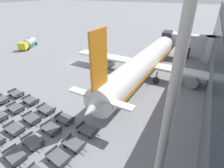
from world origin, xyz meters
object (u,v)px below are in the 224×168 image
(baggage_dolly_row_mid_a_col_c, at_px, (15,129))
(baggage_dolly_row_far_col_e, at_px, (87,130))
(baggage_dolly_row_mid_b_col_c, at_px, (32,118))
(baggage_dolly_row_far_col_b, at_px, (31,100))
(baggage_dolly_row_near_col_d, at_px, (15,156))
(baggage_dolly_row_far_col_a, at_px, (16,94))
(apron_light_mast, at_px, (176,79))
(airplane, at_px, (148,59))
(baggage_dolly_row_far_col_c, at_px, (46,109))
(baggage_dolly_row_mid_b_col_d, at_px, (51,128))
(fuel_tanker_primary, at_px, (29,44))
(baggage_dolly_row_mid_a_col_e, at_px, (59,157))
(baggage_dolly_row_mid_b_col_e, at_px, (74,144))
(baggage_dolly_row_mid_a_col_d, at_px, (33,142))
(baggage_dolly_row_mid_b_col_a, at_px, (2,100))
(baggage_dolly_row_far_col_d, at_px, (65,119))
(baggage_dolly_row_mid_b_col_b, at_px, (16,108))

(baggage_dolly_row_mid_a_col_c, distance_m, baggage_dolly_row_far_col_e, 9.56)
(baggage_dolly_row_mid_b_col_c, xyz_separation_m, baggage_dolly_row_far_col_b, (-3.96, 3.08, 0.00))
(baggage_dolly_row_near_col_d, xyz_separation_m, baggage_dolly_row_far_col_a, (-11.57, 8.62, 0.00))
(baggage_dolly_row_mid_a_col_c, relative_size, apron_light_mast, 0.15)
(airplane, height_order, baggage_dolly_row_far_col_c, airplane)
(baggage_dolly_row_mid_b_col_d, bearing_deg, airplane, 76.85)
(baggage_dolly_row_mid_b_col_d, xyz_separation_m, baggage_dolly_row_far_col_b, (-7.88, 3.30, 0.00))
(fuel_tanker_primary, distance_m, baggage_dolly_row_far_col_c, 38.31)
(baggage_dolly_row_mid_b_col_c, relative_size, baggage_dolly_row_far_col_c, 1.01)
(baggage_dolly_row_far_col_e, bearing_deg, baggage_dolly_row_mid_b_col_c, -167.80)
(baggage_dolly_row_mid_a_col_e, relative_size, baggage_dolly_row_mid_b_col_e, 1.01)
(baggage_dolly_row_far_col_e, xyz_separation_m, apron_light_mast, (9.90, -4.20, 11.62))
(airplane, bearing_deg, baggage_dolly_row_mid_b_col_e, -92.81)
(baggage_dolly_row_mid_a_col_c, xyz_separation_m, baggage_dolly_row_mid_b_col_c, (0.28, 2.51, 0.00))
(baggage_dolly_row_mid_a_col_d, height_order, baggage_dolly_row_mid_b_col_c, same)
(apron_light_mast, bearing_deg, baggage_dolly_row_near_col_d, -169.07)
(baggage_dolly_row_mid_b_col_a, xyz_separation_m, baggage_dolly_row_far_col_e, (16.69, 0.79, 0.00))
(baggage_dolly_row_mid_b_col_d, bearing_deg, baggage_dolly_row_near_col_d, -93.96)
(baggage_dolly_row_mid_b_col_a, bearing_deg, baggage_dolly_row_far_col_d, 5.14)
(baggage_dolly_row_mid_b_col_a, distance_m, apron_light_mast, 29.22)
(baggage_dolly_row_mid_a_col_d, height_order, baggage_dolly_row_mid_b_col_e, same)
(apron_light_mast, bearing_deg, fuel_tanker_primary, 150.87)
(baggage_dolly_row_near_col_d, relative_size, baggage_dolly_row_mid_b_col_c, 1.00)
(baggage_dolly_row_mid_a_col_d, xyz_separation_m, baggage_dolly_row_mid_b_col_e, (4.56, 2.06, 0.00))
(baggage_dolly_row_near_col_d, bearing_deg, baggage_dolly_row_mid_b_col_b, 143.53)
(fuel_tanker_primary, height_order, baggage_dolly_row_mid_b_col_e, fuel_tanker_primary)
(baggage_dolly_row_far_col_b, height_order, baggage_dolly_row_far_col_e, same)
(baggage_dolly_row_mid_b_col_d, height_order, baggage_dolly_row_mid_b_col_e, same)
(fuel_tanker_primary, bearing_deg, baggage_dolly_row_mid_b_col_e, -33.43)
(baggage_dolly_row_mid_a_col_e, relative_size, baggage_dolly_row_mid_b_col_c, 1.00)
(fuel_tanker_primary, distance_m, baggage_dolly_row_far_col_a, 31.41)
(baggage_dolly_row_far_col_c, height_order, baggage_dolly_row_far_col_e, same)
(baggage_dolly_row_far_col_c, bearing_deg, baggage_dolly_row_mid_a_col_d, -57.60)
(fuel_tanker_primary, xyz_separation_m, baggage_dolly_row_far_col_a, (22.87, -21.52, -0.72))
(baggage_dolly_row_mid_b_col_d, height_order, baggage_dolly_row_far_col_a, same)
(baggage_dolly_row_far_col_a, bearing_deg, baggage_dolly_row_mid_b_col_e, -14.77)
(baggage_dolly_row_near_col_d, distance_m, baggage_dolly_row_far_col_e, 8.44)
(baggage_dolly_row_mid_a_col_e, relative_size, baggage_dolly_row_far_col_a, 1.01)
(baggage_dolly_row_mid_b_col_c, height_order, baggage_dolly_row_far_col_e, same)
(baggage_dolly_row_far_col_e, relative_size, apron_light_mast, 0.15)
(baggage_dolly_row_mid_b_col_a, distance_m, baggage_dolly_row_far_col_c, 8.75)
(fuel_tanker_primary, bearing_deg, baggage_dolly_row_far_col_d, -33.04)
(baggage_dolly_row_mid_b_col_b, bearing_deg, baggage_dolly_row_far_col_c, 23.73)
(airplane, height_order, baggage_dolly_row_far_col_b, airplane)
(baggage_dolly_row_mid_b_col_e, distance_m, baggage_dolly_row_far_col_e, 2.68)
(baggage_dolly_row_mid_a_col_c, relative_size, baggage_dolly_row_far_col_b, 0.99)
(baggage_dolly_row_near_col_d, bearing_deg, baggage_dolly_row_far_col_c, 113.60)
(airplane, distance_m, fuel_tanker_primary, 40.36)
(airplane, bearing_deg, baggage_dolly_row_mid_b_col_b, -121.02)
(baggage_dolly_row_mid_b_col_c, bearing_deg, baggage_dolly_row_far_col_c, 85.62)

